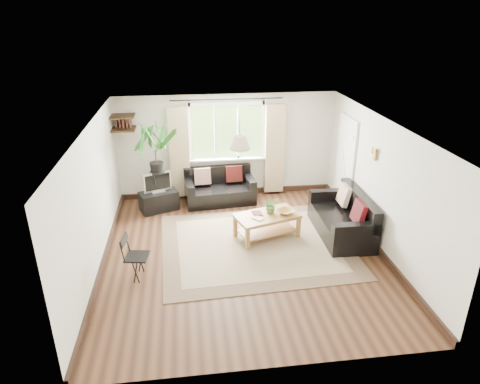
{
  "coord_description": "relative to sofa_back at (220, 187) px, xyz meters",
  "views": [
    {
      "loc": [
        -0.92,
        -6.7,
        4.15
      ],
      "look_at": [
        0.0,
        0.4,
        1.05
      ],
      "focal_mm": 32.0,
      "sensor_mm": 36.0,
      "label": 1
    }
  ],
  "objects": [
    {
      "name": "wall_sconce",
      "position": [
        2.65,
        -2.0,
        1.37
      ],
      "size": [
        0.12,
        0.12,
        0.28
      ],
      "primitive_type": null,
      "color": "beige",
      "rests_on": "wall_right"
    },
    {
      "name": "tv_stand",
      "position": [
        -1.38,
        -0.24,
        -0.15
      ],
      "size": [
        0.91,
        0.72,
        0.43
      ],
      "primitive_type": "cube",
      "rotation": [
        0.0,
        0.0,
        0.38
      ],
      "color": "black",
      "rests_on": "floor"
    },
    {
      "name": "window",
      "position": [
        0.22,
        0.41,
        1.18
      ],
      "size": [
        2.5,
        0.16,
        2.16
      ],
      "primitive_type": null,
      "color": "white",
      "rests_on": "wall_back"
    },
    {
      "name": "book_b",
      "position": [
        0.49,
        -1.71,
        0.13
      ],
      "size": [
        0.2,
        0.25,
        0.02
      ],
      "primitive_type": "imported",
      "rotation": [
        0.0,
        0.0,
        0.11
      ],
      "color": "#512320",
      "rests_on": "coffee_table"
    },
    {
      "name": "wall_right",
      "position": [
        2.72,
        -2.3,
        0.83
      ],
      "size": [
        0.02,
        5.5,
        2.4
      ],
      "primitive_type": "cube",
      "color": "beige",
      "rests_on": "floor"
    },
    {
      "name": "palm_stand",
      "position": [
        -1.37,
        -0.19,
        0.6
      ],
      "size": [
        0.77,
        0.77,
        1.93
      ],
      "primitive_type": null,
      "rotation": [
        0.0,
        0.0,
        -0.03
      ],
      "color": "black",
      "rests_on": "floor"
    },
    {
      "name": "tv",
      "position": [
        -1.38,
        -0.24,
        0.3
      ],
      "size": [
        0.65,
        0.42,
        0.47
      ],
      "primitive_type": null,
      "rotation": [
        0.0,
        0.0,
        0.38
      ],
      "color": "#A5A5AA",
      "rests_on": "tv_stand"
    },
    {
      "name": "sofa_right",
      "position": [
        2.23,
        -1.84,
        0.04
      ],
      "size": [
        1.74,
        0.88,
        0.81
      ],
      "primitive_type": null,
      "rotation": [
        0.0,
        0.0,
        -1.58
      ],
      "color": "black",
      "rests_on": "floor"
    },
    {
      "name": "sofa_back",
      "position": [
        0.0,
        0.0,
        0.0
      ],
      "size": [
        1.63,
        0.92,
        0.74
      ],
      "primitive_type": null,
      "rotation": [
        0.0,
        0.0,
        0.09
      ],
      "color": "black",
      "rests_on": "floor"
    },
    {
      "name": "folding_chair",
      "position": [
        -1.6,
        -2.83,
        0.02
      ],
      "size": [
        0.46,
        0.46,
        0.77
      ],
      "primitive_type": null,
      "rotation": [
        0.0,
        0.0,
        1.41
      ],
      "color": "black",
      "rests_on": "floor"
    },
    {
      "name": "wall_left",
      "position": [
        -2.28,
        -2.3,
        0.83
      ],
      "size": [
        0.02,
        5.5,
        2.4
      ],
      "primitive_type": "cube",
      "color": "beige",
      "rests_on": "floor"
    },
    {
      "name": "floor",
      "position": [
        0.22,
        -2.3,
        -0.37
      ],
      "size": [
        5.5,
        5.5,
        0.0
      ],
      "primitive_type": "plane",
      "color": "black",
      "rests_on": "ground"
    },
    {
      "name": "door",
      "position": [
        2.69,
        -0.6,
        0.63
      ],
      "size": [
        0.06,
        0.96,
        2.06
      ],
      "primitive_type": "cube",
      "color": "silver",
      "rests_on": "wall_right"
    },
    {
      "name": "ceiling",
      "position": [
        0.22,
        -2.3,
        2.03
      ],
      "size": [
        5.5,
        5.5,
        0.0
      ],
      "primitive_type": "plane",
      "rotation": [
        3.14,
        0.0,
        0.0
      ],
      "color": "white",
      "rests_on": "floor"
    },
    {
      "name": "wall_front",
      "position": [
        0.22,
        -5.05,
        0.83
      ],
      "size": [
        5.0,
        0.02,
        2.4
      ],
      "primitive_type": "cube",
      "color": "beige",
      "rests_on": "floor"
    },
    {
      "name": "wall_back",
      "position": [
        0.22,
        0.45,
        0.83
      ],
      "size": [
        5.0,
        0.02,
        2.4
      ],
      "primitive_type": "cube",
      "color": "beige",
      "rests_on": "floor"
    },
    {
      "name": "sill_plant",
      "position": [
        0.47,
        0.33,
        0.7
      ],
      "size": [
        0.14,
        0.1,
        0.27
      ],
      "primitive_type": "imported",
      "color": "#2D6023",
      "rests_on": "window"
    },
    {
      "name": "pendant_lamp",
      "position": [
        0.22,
        -1.9,
        1.68
      ],
      "size": [
        0.36,
        0.36,
        0.54
      ],
      "primitive_type": null,
      "color": "beige",
      "rests_on": "ceiling"
    },
    {
      "name": "corner_shelf",
      "position": [
        -2.03,
        0.2,
        1.52
      ],
      "size": [
        0.5,
        0.5,
        0.34
      ],
      "primitive_type": null,
      "color": "black",
      "rests_on": "wall_back"
    },
    {
      "name": "bowl",
      "position": [
        1.13,
        -1.77,
        0.16
      ],
      "size": [
        0.43,
        0.43,
        0.08
      ],
      "primitive_type": "imported",
      "rotation": [
        0.0,
        0.0,
        0.6
      ],
      "color": "olive",
      "rests_on": "coffee_table"
    },
    {
      "name": "book_a",
      "position": [
        0.5,
        -1.96,
        0.13
      ],
      "size": [
        0.26,
        0.26,
        0.02
      ],
      "primitive_type": "imported",
      "rotation": [
        0.0,
        0.0,
        0.75
      ],
      "color": "silver",
      "rests_on": "coffee_table"
    },
    {
      "name": "coffee_table",
      "position": [
        0.76,
        -1.77,
        -0.12
      ],
      "size": [
        1.34,
        0.98,
        0.49
      ],
      "primitive_type": null,
      "rotation": [
        0.0,
        0.0,
        0.3
      ],
      "color": "brown",
      "rests_on": "floor"
    },
    {
      "name": "table_plant",
      "position": [
        0.85,
        -1.68,
        0.28
      ],
      "size": [
        0.38,
        0.36,
        0.32
      ],
      "primitive_type": "imported",
      "rotation": [
        0.0,
        0.0,
        0.47
      ],
      "color": "#3A6D2B",
      "rests_on": "coffee_table"
    },
    {
      "name": "rug",
      "position": [
        0.5,
        -2.04,
        -0.36
      ],
      "size": [
        3.63,
        3.15,
        0.02
      ],
      "primitive_type": "cube",
      "rotation": [
        0.0,
        0.0,
        0.04
      ],
      "color": "#C3B897",
      "rests_on": "floor"
    }
  ]
}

